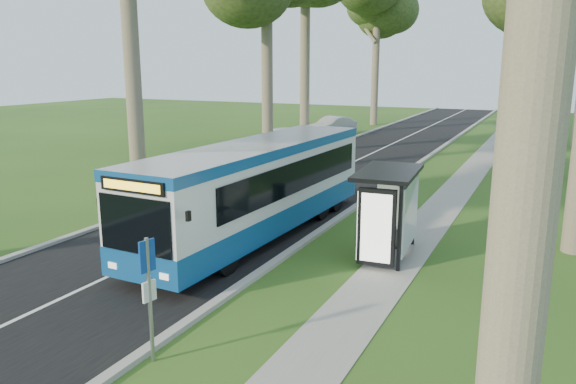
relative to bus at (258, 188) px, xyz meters
name	(u,v)px	position (x,y,z in m)	size (l,w,h in m)	color
ground	(254,279)	(1.74, -3.45, -1.56)	(120.00, 120.00, 0.00)	#294E18
road	(294,190)	(-1.76, 6.55, -1.55)	(7.00, 100.00, 0.02)	black
kerb_east	(370,197)	(1.74, 6.55, -1.50)	(0.25, 100.00, 0.12)	#9E9B93
kerb_west	(227,182)	(-5.26, 6.55, -1.50)	(0.25, 100.00, 0.12)	#9E9B93
centre_line	(294,190)	(-1.76, 6.55, -1.53)	(0.12, 100.00, 0.01)	white
footpath	(444,205)	(4.74, 6.55, -1.55)	(1.50, 100.00, 0.02)	gray
bus	(258,188)	(0.00, 0.00, 0.00)	(2.74, 11.41, 3.00)	white
bus_stop_sign	(149,285)	(2.04, -7.88, -0.04)	(0.12, 0.34, 2.42)	gray
bus_shelter	(388,199)	(4.43, -0.54, 0.22)	(1.81, 3.05, 2.52)	black
litter_bin	(395,210)	(3.64, 3.33, -1.09)	(0.53, 0.53, 0.93)	black
car_white	(280,139)	(-7.54, 16.77, -0.79)	(1.81, 4.50, 1.53)	white
car_silver	(332,126)	(-7.25, 25.24, -0.82)	(1.56, 4.46, 1.47)	#B1B4BA
tree_west_e	(377,8)	(-6.76, 34.55, 8.66)	(5.20, 5.20, 13.77)	#7A6B56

